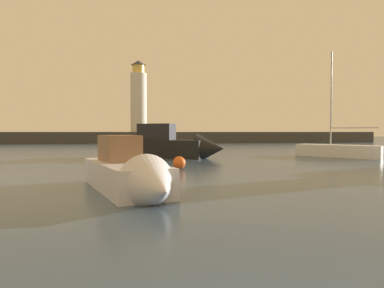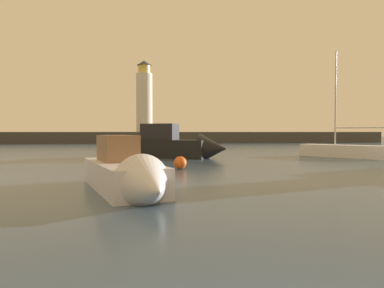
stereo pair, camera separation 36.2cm
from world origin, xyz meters
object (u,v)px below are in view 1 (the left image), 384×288
(motorboat_2, at_px, (131,175))
(mooring_buoy, at_px, (179,163))
(lighthouse, at_px, (139,98))
(sailboat_moored, at_px, (339,150))
(motorboat_0, at_px, (174,146))

(motorboat_2, relative_size, mooring_buoy, 10.09)
(lighthouse, relative_size, motorboat_2, 1.85)
(lighthouse, bearing_deg, mooring_buoy, -87.14)
(motorboat_2, height_order, sailboat_moored, sailboat_moored)
(motorboat_0, distance_m, sailboat_moored, 13.75)
(motorboat_0, relative_size, mooring_buoy, 12.23)
(motorboat_0, bearing_deg, lighthouse, 94.26)
(lighthouse, distance_m, motorboat_0, 40.57)
(lighthouse, bearing_deg, motorboat_0, -85.74)
(motorboat_0, xyz_separation_m, sailboat_moored, (13.71, -1.04, -0.38))
(motorboat_2, distance_m, mooring_buoy, 8.03)
(motorboat_0, xyz_separation_m, mooring_buoy, (-0.53, -8.75, -0.57))
(motorboat_0, height_order, motorboat_2, motorboat_0)
(motorboat_2, xyz_separation_m, mooring_buoy, (2.49, 7.63, -0.28))
(motorboat_0, height_order, sailboat_moored, sailboat_moored)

